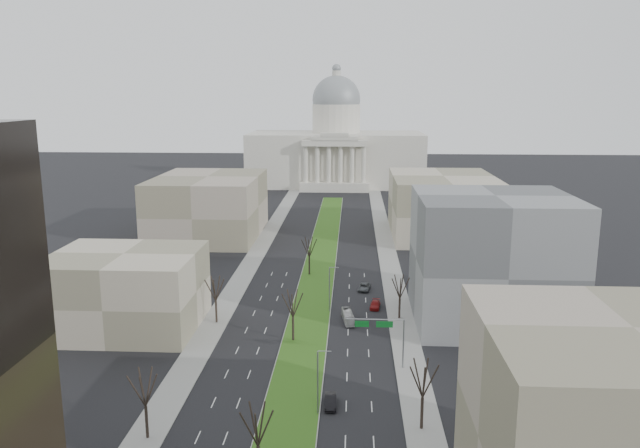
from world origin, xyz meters
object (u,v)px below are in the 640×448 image
(box_van, at_px, (348,317))
(car_red, at_px, (375,305))
(car_black, at_px, (331,401))
(car_grey_far, at_px, (364,287))

(box_van, bearing_deg, car_red, 47.68)
(car_black, xyz_separation_m, car_red, (7.46, 40.30, -0.08))
(car_red, relative_size, box_van, 0.66)
(box_van, bearing_deg, car_grey_far, 72.19)
(car_red, distance_m, box_van, 9.50)
(car_black, bearing_deg, car_grey_far, 82.11)
(car_black, distance_m, box_van, 32.53)
(car_grey_far, distance_m, box_van, 19.60)
(car_red, xyz_separation_m, car_grey_far, (-2.00, 11.47, 0.03))
(car_black, distance_m, car_grey_far, 52.06)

